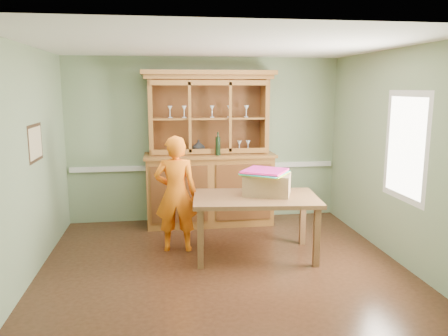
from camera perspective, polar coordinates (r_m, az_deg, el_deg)
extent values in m
plane|color=#482717|center=(5.71, -0.33, -12.30)|extent=(4.50, 4.50, 0.00)
plane|color=white|center=(5.29, -0.36, 15.78)|extent=(4.50, 4.50, 0.00)
plane|color=gray|center=(7.30, -2.49, 3.69)|extent=(4.50, 0.00, 4.50)
plane|color=gray|center=(5.50, -24.23, 0.55)|extent=(0.00, 4.00, 4.00)
plane|color=gray|center=(6.06, 21.24, 1.60)|extent=(0.00, 4.00, 4.00)
plane|color=gray|center=(3.41, 4.27, -4.18)|extent=(4.50, 0.00, 4.50)
cube|color=silver|center=(7.35, -2.44, 0.18)|extent=(4.41, 0.05, 0.08)
cube|color=#362315|center=(5.76, -23.38, 3.03)|extent=(0.03, 0.60, 0.46)
cube|color=beige|center=(5.76, -23.32, 3.03)|extent=(0.01, 0.52, 0.38)
cube|color=silver|center=(5.78, 22.61, 2.60)|extent=(0.03, 0.96, 1.36)
cube|color=white|center=(5.77, 22.55, 2.60)|extent=(0.01, 0.80, 1.20)
cube|color=brown|center=(7.14, -1.87, -2.90)|extent=(2.02, 0.62, 1.12)
cube|color=brown|center=(7.02, -1.89, 1.71)|extent=(2.08, 0.68, 0.04)
cube|color=#5C3015|center=(7.25, -2.19, 6.84)|extent=(1.90, 0.04, 1.18)
cube|color=brown|center=(7.02, -9.54, 6.58)|extent=(0.07, 0.43, 1.18)
cube|color=brown|center=(7.22, 5.30, 6.78)|extent=(0.07, 0.43, 1.18)
cube|color=brown|center=(7.05, -2.05, 11.79)|extent=(2.02, 0.49, 0.07)
cube|color=brown|center=(7.03, -2.04, 12.34)|extent=(2.10, 0.54, 0.07)
cube|color=brown|center=(7.06, -2.02, 6.51)|extent=(1.77, 0.37, 0.03)
imported|color=#B2B2B7|center=(7.09, -3.34, 2.84)|extent=(0.20, 0.20, 0.21)
imported|color=gold|center=(7.08, -6.05, 2.16)|extent=(0.24, 0.24, 0.06)
cylinder|color=black|center=(6.82, -0.80, 3.17)|extent=(0.08, 0.08, 0.36)
cube|color=brown|center=(5.73, 4.16, -3.99)|extent=(1.71, 1.13, 0.05)
cube|color=brown|center=(5.44, -3.10, -9.25)|extent=(0.08, 0.08, 0.75)
cube|color=brown|center=(6.19, -3.00, -6.76)|extent=(0.08, 0.08, 0.75)
cube|color=brown|center=(5.60, 12.01, -8.86)|extent=(0.08, 0.08, 0.75)
cube|color=brown|center=(6.34, 10.25, -6.51)|extent=(0.08, 0.08, 0.75)
cube|color=#9E7B51|center=(5.84, 5.65, -2.08)|extent=(0.73, 0.65, 0.28)
cube|color=yellow|center=(5.78, 5.53, -0.74)|extent=(0.71, 0.71, 0.01)
cube|color=green|center=(5.78, 5.53, -0.66)|extent=(0.71, 0.71, 0.01)
cube|color=#2CD4C2|center=(5.78, 5.53, -0.57)|extent=(0.71, 0.71, 0.01)
cube|color=pink|center=(5.78, 5.53, -0.48)|extent=(0.71, 0.71, 0.01)
cube|color=#EE246F|center=(5.77, 5.53, -0.39)|extent=(0.71, 0.71, 0.01)
cube|color=#D7208D|center=(5.77, 5.53, -0.31)|extent=(0.71, 0.71, 0.01)
imported|color=orange|center=(5.95, -6.32, -3.38)|extent=(0.61, 0.43, 1.59)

